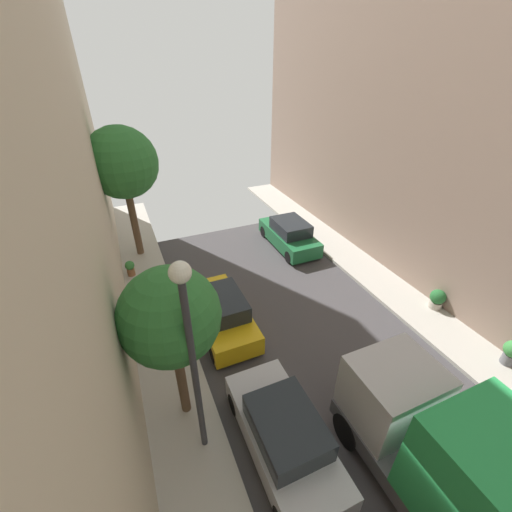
% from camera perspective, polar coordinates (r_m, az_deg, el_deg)
% --- Properties ---
extents(parked_car_left_2, '(1.78, 4.20, 1.57)m').
position_cam_1_polar(parked_car_left_2, '(9.75, 4.84, -28.42)').
color(parked_car_left_2, silver).
rests_on(parked_car_left_2, ground).
extents(parked_car_left_3, '(1.78, 4.20, 1.57)m').
position_cam_1_polar(parked_car_left_3, '(12.84, -5.95, -9.71)').
color(parked_car_left_3, gold).
rests_on(parked_car_left_3, ground).
extents(parked_car_right_2, '(1.78, 4.20, 1.57)m').
position_cam_1_polar(parked_car_right_2, '(18.16, 5.76, 3.70)').
color(parked_car_right_2, '#1E6638').
rests_on(parked_car_right_2, ground).
extents(delivery_truck, '(2.26, 6.60, 3.38)m').
position_cam_1_polar(delivery_truck, '(9.10, 35.22, -31.31)').
color(delivery_truck, '#4C4C51').
rests_on(delivery_truck, ground).
extents(street_tree_0, '(2.50, 2.50, 4.88)m').
position_cam_1_polar(street_tree_0, '(8.32, -14.62, -10.16)').
color(street_tree_0, brown).
rests_on(street_tree_0, sidewalk_left).
extents(street_tree_2, '(3.29, 3.29, 6.42)m').
position_cam_1_polar(street_tree_2, '(16.78, -22.20, 14.58)').
color(street_tree_2, brown).
rests_on(street_tree_2, sidewalk_left).
extents(potted_plant_0, '(0.43, 0.43, 0.76)m').
position_cam_1_polar(potted_plant_0, '(16.63, -20.95, -1.90)').
color(potted_plant_0, brown).
rests_on(potted_plant_0, sidewalk_left).
extents(potted_plant_1, '(0.61, 0.61, 0.85)m').
position_cam_1_polar(potted_plant_1, '(15.52, 28.87, -6.48)').
color(potted_plant_1, '#B2A899').
rests_on(potted_plant_1, sidewalk_right).
extents(potted_plant_4, '(0.58, 0.58, 0.94)m').
position_cam_1_polar(potted_plant_4, '(14.27, 37.92, -12.94)').
color(potted_plant_4, slate).
rests_on(potted_plant_4, sidewalk_right).
extents(potted_plant_5, '(0.58, 0.58, 0.94)m').
position_cam_1_polar(potted_plant_5, '(12.63, -19.64, -12.95)').
color(potted_plant_5, '#B2A899').
rests_on(potted_plant_5, sidewalk_left).
extents(lamp_post, '(0.44, 0.44, 5.81)m').
position_cam_1_polar(lamp_post, '(7.32, -11.31, -14.48)').
color(lamp_post, '#333338').
rests_on(lamp_post, sidewalk_left).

